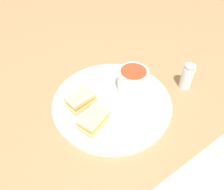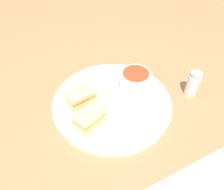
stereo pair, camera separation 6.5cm
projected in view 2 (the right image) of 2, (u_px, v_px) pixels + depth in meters
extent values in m
plane|color=#9E754C|center=(112.00, 104.00, 0.68)|extent=(2.40, 2.40, 0.00)
cylinder|color=white|center=(112.00, 103.00, 0.67)|extent=(0.36, 0.36, 0.02)
torus|color=white|center=(112.00, 100.00, 0.66)|extent=(0.36, 0.36, 0.01)
cylinder|color=white|center=(134.00, 90.00, 0.69)|extent=(0.05, 0.05, 0.01)
cylinder|color=white|center=(135.00, 83.00, 0.66)|extent=(0.09, 0.09, 0.07)
cylinder|color=red|center=(136.00, 74.00, 0.64)|extent=(0.08, 0.08, 0.01)
cube|color=silver|center=(129.00, 116.00, 0.62)|extent=(0.03, 0.09, 0.00)
ellipsoid|color=silver|center=(145.00, 107.00, 0.64)|extent=(0.03, 0.04, 0.01)
cube|color=#DBBC7F|center=(81.00, 99.00, 0.66)|extent=(0.08, 0.10, 0.01)
cube|color=gold|center=(81.00, 96.00, 0.65)|extent=(0.07, 0.09, 0.01)
cube|color=#DBBC7F|center=(81.00, 93.00, 0.64)|extent=(0.08, 0.10, 0.01)
cube|color=#DBBC7F|center=(90.00, 120.00, 0.60)|extent=(0.09, 0.10, 0.01)
cube|color=gold|center=(89.00, 117.00, 0.59)|extent=(0.08, 0.09, 0.01)
cube|color=#DBBC7F|center=(89.00, 115.00, 0.58)|extent=(0.09, 0.10, 0.01)
cylinder|color=silver|center=(192.00, 85.00, 0.68)|extent=(0.04, 0.04, 0.08)
cylinder|color=#B7B7BC|center=(196.00, 75.00, 0.65)|extent=(0.03, 0.03, 0.01)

